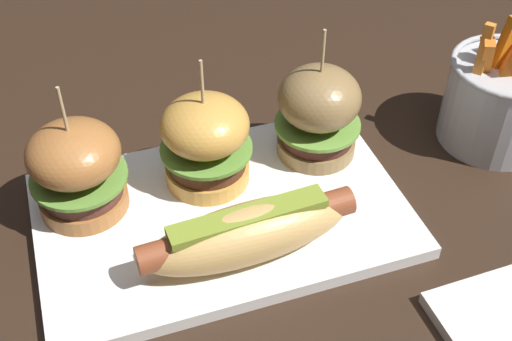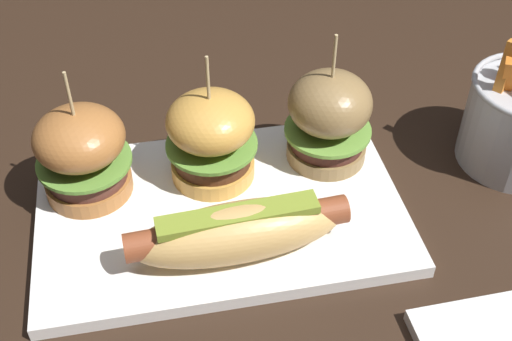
# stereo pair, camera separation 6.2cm
# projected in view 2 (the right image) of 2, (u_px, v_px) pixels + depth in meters

# --- Properties ---
(ground_plane) EXTENTS (3.00, 3.00, 0.00)m
(ground_plane) POSITION_uv_depth(u_px,v_px,m) (221.00, 216.00, 0.65)
(ground_plane) COLOR black
(platter_main) EXTENTS (0.35, 0.22, 0.01)m
(platter_main) POSITION_uv_depth(u_px,v_px,m) (221.00, 211.00, 0.64)
(platter_main) COLOR white
(platter_main) RESTS_ON ground
(hot_dog) EXTENTS (0.20, 0.07, 0.05)m
(hot_dog) POSITION_uv_depth(u_px,v_px,m) (238.00, 231.00, 0.58)
(hot_dog) COLOR tan
(hot_dog) RESTS_ON platter_main
(slider_left) EXTENTS (0.09, 0.09, 0.14)m
(slider_left) POSITION_uv_depth(u_px,v_px,m) (82.00, 153.00, 0.62)
(slider_left) COLOR #AB6A35
(slider_left) RESTS_ON platter_main
(slider_center) EXTENTS (0.09, 0.09, 0.14)m
(slider_center) POSITION_uv_depth(u_px,v_px,m) (214.00, 137.00, 0.64)
(slider_center) COLOR gold
(slider_center) RESTS_ON platter_main
(slider_right) EXTENTS (0.09, 0.09, 0.14)m
(slider_right) POSITION_uv_depth(u_px,v_px,m) (329.00, 117.00, 0.66)
(slider_right) COLOR olive
(slider_right) RESTS_ON platter_main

